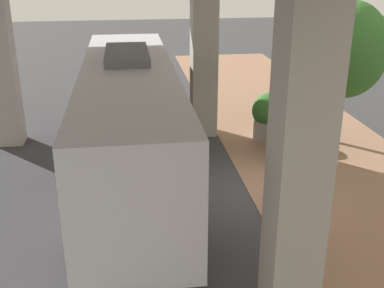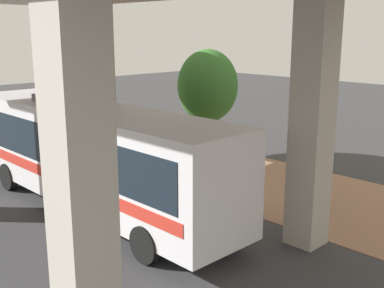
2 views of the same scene
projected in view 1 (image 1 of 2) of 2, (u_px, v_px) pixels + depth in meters
name	position (u px, v px, depth m)	size (l,w,h in m)	color
ground_plane	(248.00, 191.00, 13.78)	(80.00, 80.00, 0.00)	#38383A
sidewalk_strip	(347.00, 185.00, 14.16)	(6.00, 40.00, 0.02)	#936B51
bus	(130.00, 115.00, 13.95)	(2.69, 11.99, 3.64)	silver
fire_hydrant	(285.00, 189.00, 12.80)	(0.42, 0.20, 1.01)	red
planter_front	(269.00, 116.00, 17.42)	(1.29, 1.29, 1.74)	#ADA89E
planter_middle	(292.00, 134.00, 15.63)	(1.48, 1.48, 1.84)	#ADA89E
street_tree_near	(347.00, 50.00, 16.13)	(2.73, 2.73, 4.99)	brown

